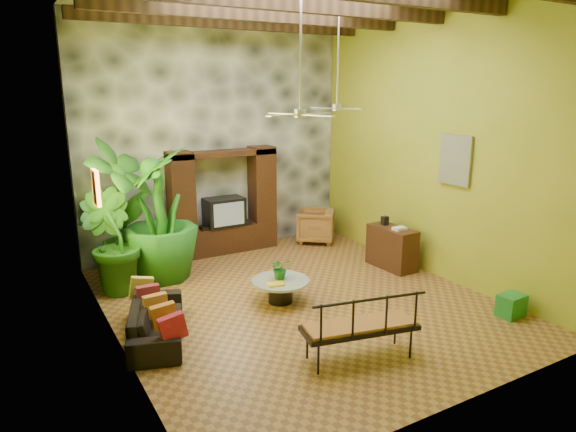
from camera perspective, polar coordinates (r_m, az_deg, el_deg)
ground at (r=8.99m, az=1.01°, el=-9.34°), size 7.00×7.00×0.00m
back_wall at (r=11.43m, az=-8.10°, el=8.59°), size 6.00×0.02×5.00m
left_wall at (r=7.25m, az=-19.75°, el=4.74°), size 0.02×7.00×5.00m
right_wall at (r=10.18m, az=15.84°, el=7.53°), size 0.02×7.00×5.00m
stone_accent_wall at (r=11.38m, az=-7.99°, el=8.57°), size 5.98×0.10×4.98m
ceiling_beams at (r=8.33m, az=1.17°, el=22.43°), size 5.95×5.36×0.22m
entertainment_center at (r=11.35m, az=-7.15°, el=0.72°), size 2.40×0.55×2.30m
ceiling_fan_front at (r=7.80m, az=1.39°, el=12.83°), size 1.28×1.28×1.86m
ceiling_fan_back at (r=10.12m, az=5.48°, el=13.08°), size 1.28×1.28×1.86m
wall_art_mask at (r=8.29m, az=-20.54°, el=2.96°), size 0.06×0.32×0.55m
wall_art_painting at (r=9.77m, az=18.11°, el=5.92°), size 0.06×0.70×0.90m
sofa at (r=7.89m, az=-14.39°, el=-11.17°), size 1.26×1.97×0.54m
wicker_armchair at (r=12.17m, az=3.05°, el=-1.09°), size 1.18×1.17×0.77m
tall_plant_a at (r=9.98m, az=-17.95°, el=0.54°), size 1.71×1.66×2.70m
tall_plant_b at (r=9.53m, az=-19.11°, el=-2.76°), size 1.32×1.31×1.87m
tall_plant_c at (r=9.88m, az=-14.12°, el=0.16°), size 1.75×1.75×2.53m
coffee_table at (r=8.83m, az=-0.85°, el=-7.97°), size 0.99×0.99×0.40m
centerpiece_plant at (r=8.76m, az=-0.85°, el=-5.80°), size 0.35×0.31×0.38m
yellow_tray at (r=8.56m, az=-1.37°, el=-7.57°), size 0.30×0.23×0.03m
iron_bench at (r=7.00m, az=8.36°, el=-11.79°), size 1.65×0.89×0.57m
side_console at (r=10.61m, az=11.45°, el=-3.46°), size 0.51×1.07×0.84m
green_bin at (r=9.07m, az=23.55°, el=-9.10°), size 0.43×0.33×0.36m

